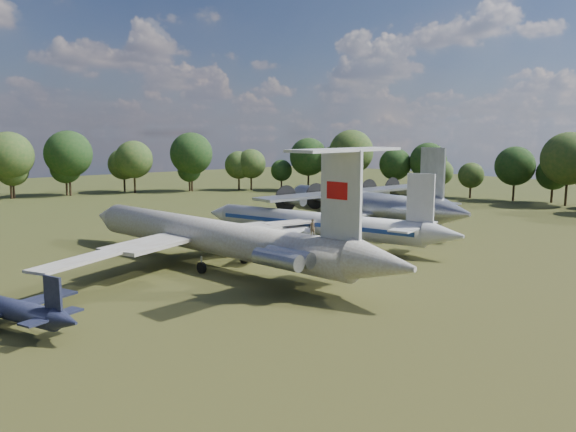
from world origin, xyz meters
TOP-DOWN VIEW (x-y plane):
  - ground at (0.00, 0.00)m, footprint 300.00×300.00m
  - il62_airliner at (2.85, 1.11)m, footprint 50.40×60.86m
  - tu104_jet at (20.94, 3.57)m, footprint 43.67×50.90m
  - an12_transport at (36.76, 10.53)m, footprint 38.80×43.32m
  - small_prop_west at (-20.35, -7.50)m, footprint 17.47×19.99m
  - person_on_il62 at (5.26, -13.75)m, footprint 0.65×0.51m

SIDE VIEW (x-z plane):
  - ground at x=0.00m, z-range 0.00..0.00m
  - small_prop_west at x=-20.35m, z-range 0.00..2.45m
  - tu104_jet at x=20.94m, z-range 0.00..4.33m
  - il62_airliner at x=2.85m, z-range 0.00..5.38m
  - an12_transport at x=36.76m, z-range 0.00..5.68m
  - person_on_il62 at x=5.26m, z-range 5.38..6.96m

